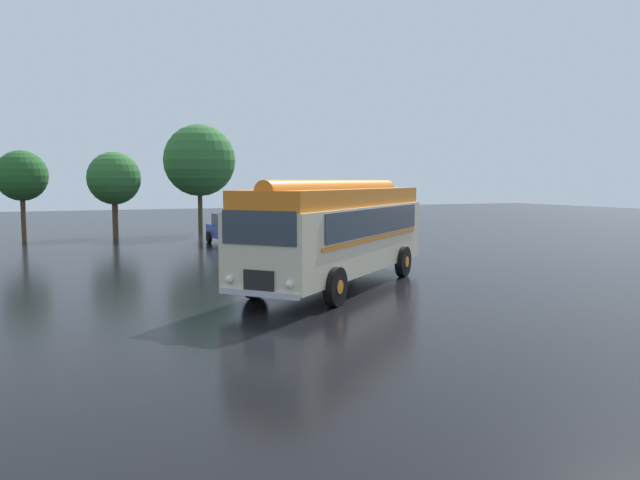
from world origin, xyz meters
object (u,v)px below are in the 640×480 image
vintage_bus (338,229)px  car_near_left (230,229)px  car_mid_left (280,227)px  box_van (319,216)px

vintage_bus → car_near_left: 14.97m
vintage_bus → car_mid_left: bearing=77.6°
car_mid_left → box_van: (2.78, 0.80, 0.52)m
vintage_bus → car_near_left: size_ratio=2.17×
car_near_left → car_mid_left: same height
vintage_bus → car_mid_left: 15.18m
vintage_bus → box_van: 16.72m
car_near_left → vintage_bus: bearing=-91.6°
car_near_left → car_mid_left: (2.83, -0.13, 0.00)m
vintage_bus → car_near_left: (0.41, 14.92, -1.05)m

